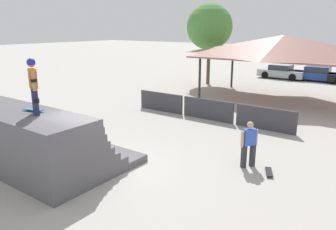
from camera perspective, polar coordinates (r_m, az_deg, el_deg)
The scene contains 11 objects.
ground_plane at distance 11.05m, azimuth -11.70°, elevation -9.87°, with size 160.00×160.00×0.00m, color #ADA8A0.
quarter_pipe_ramp at distance 11.93m, azimuth -22.50°, elevation -4.32°, with size 5.73×3.88×2.01m.
skater_on_deck at distance 10.66m, azimuth -22.42°, elevation 5.25°, with size 0.71×0.48×1.71m.
skateboard_on_deck at distance 11.22m, azimuth -22.33°, elevation 0.87°, with size 0.79×0.33×0.09m.
bystander_walking at distance 11.29m, azimuth 13.94°, elevation -4.58°, with size 0.44×0.59×1.60m.
skateboard_on_ground at distance 11.23m, azimuth 17.19°, elevation -9.49°, with size 0.50×0.79×0.09m.
barrier_fence at distance 16.86m, azimuth 6.97°, elevation 0.98°, with size 8.84×0.12×1.05m.
pavilion_shelter at distance 22.16m, azimuth 19.46°, elevation 11.10°, with size 10.71×5.85×4.13m.
tree_beside_pavilion at distance 27.41m, azimuth 7.25°, elevation 14.98°, with size 3.68×3.68×6.46m.
parked_car_silver at distance 32.03m, azimuth 19.15°, elevation 7.09°, with size 4.18×1.81×1.27m.
parked_car_blue at distance 31.66m, azimuth 24.69°, elevation 6.46°, with size 4.33×1.73×1.27m.
Camera 1 is at (7.53, -6.64, 4.60)m, focal length 35.00 mm.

